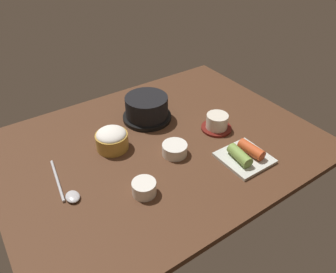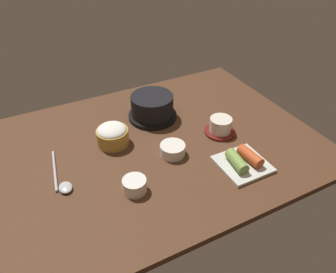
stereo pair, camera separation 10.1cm
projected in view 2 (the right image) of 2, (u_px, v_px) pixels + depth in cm
name	position (u px, v px, depth cm)	size (l,w,h in cm)	color
dining_table	(160.00, 145.00, 104.53)	(100.00, 76.00, 2.00)	#4C2D1C
stone_pot	(152.00, 107.00, 113.08)	(17.22, 17.22, 8.70)	black
rice_bowl	(112.00, 135.00, 101.34)	(10.12, 10.12, 6.98)	#B78C38
tea_cup_with_saucer	(220.00, 126.00, 106.59)	(10.34, 10.34, 5.63)	maroon
banchan_cup_center	(173.00, 149.00, 97.98)	(7.75, 7.75, 3.60)	white
kimchi_plate	(243.00, 161.00, 94.07)	(13.85, 13.85, 4.35)	silver
side_bowl_near	(135.00, 185.00, 85.70)	(6.53, 6.53, 3.92)	white
spoon	(62.00, 181.00, 88.90)	(4.64, 19.72, 1.35)	#B7B7BC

